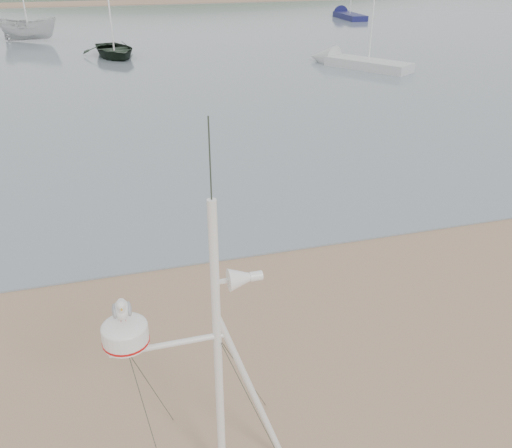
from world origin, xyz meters
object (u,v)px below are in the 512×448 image
object	(u,v)px
boat_white	(25,9)
sailboat_blue_far	(343,14)
mast_rig	(216,412)
boat_dark	(111,19)
sailboat_white_near	(343,61)

from	to	relation	value
boat_white	sailboat_blue_far	bearing A→B (deg)	-50.78
mast_rig	boat_dark	world-z (taller)	mast_rig
sailboat_white_near	sailboat_blue_far	bearing A→B (deg)	65.82
mast_rig	boat_white	bearing A→B (deg)	97.60
sailboat_blue_far	boat_white	bearing A→B (deg)	-163.62
sailboat_blue_far	sailboat_white_near	bearing A→B (deg)	-114.18
mast_rig	sailboat_white_near	distance (m)	28.57
boat_dark	sailboat_blue_far	world-z (taller)	sailboat_blue_far
boat_dark	sailboat_white_near	distance (m)	14.48
boat_dark	sailboat_white_near	world-z (taller)	sailboat_white_near
mast_rig	boat_white	distance (m)	40.53
boat_dark	sailboat_blue_far	xyz separation A→B (m)	(23.34, 17.00, -2.02)
boat_white	sailboat_blue_far	world-z (taller)	sailboat_blue_far
sailboat_blue_far	sailboat_white_near	xyz separation A→B (m)	(-10.49, -23.35, 0.00)
boat_dark	mast_rig	bearing A→B (deg)	-103.68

